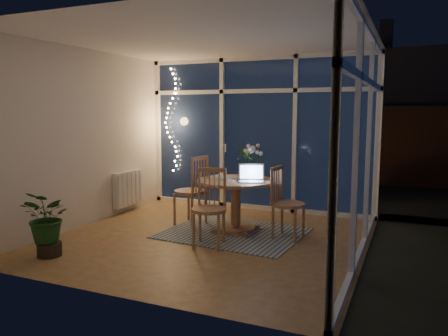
% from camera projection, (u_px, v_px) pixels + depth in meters
% --- Properties ---
extents(floor, '(4.00, 4.00, 0.00)m').
position_uv_depth(floor, '(209.00, 239.00, 5.83)').
color(floor, brown).
rests_on(floor, ground).
extents(ceiling, '(4.00, 4.00, 0.00)m').
position_uv_depth(ceiling, '(208.00, 39.00, 5.50)').
color(ceiling, silver).
rests_on(ceiling, wall_back).
extents(wall_back, '(4.00, 0.04, 2.60)m').
position_uv_depth(wall_back, '(258.00, 134.00, 7.48)').
color(wall_back, silver).
rests_on(wall_back, floor).
extents(wall_front, '(4.00, 0.04, 2.60)m').
position_uv_depth(wall_front, '(111.00, 156.00, 3.84)').
color(wall_front, silver).
rests_on(wall_front, floor).
extents(wall_left, '(0.04, 4.00, 2.60)m').
position_uv_depth(wall_left, '(86.00, 138.00, 6.45)').
color(wall_left, silver).
rests_on(wall_left, floor).
extents(wall_right, '(0.04, 4.00, 2.60)m').
position_uv_depth(wall_right, '(370.00, 147.00, 4.88)').
color(wall_right, silver).
rests_on(wall_right, floor).
extents(window_wall_back, '(4.00, 0.10, 2.60)m').
position_uv_depth(window_wall_back, '(258.00, 134.00, 7.45)').
color(window_wall_back, white).
rests_on(window_wall_back, floor).
extents(window_wall_right, '(0.10, 4.00, 2.60)m').
position_uv_depth(window_wall_right, '(366.00, 146.00, 4.89)').
color(window_wall_right, white).
rests_on(window_wall_right, floor).
extents(radiator, '(0.10, 0.70, 0.58)m').
position_uv_depth(radiator, '(128.00, 188.00, 7.36)').
color(radiator, white).
rests_on(radiator, wall_left).
extents(fairy_lights, '(0.24, 0.10, 1.85)m').
position_uv_depth(fairy_lights, '(171.00, 120.00, 8.00)').
color(fairy_lights, '#ECA75E').
rests_on(fairy_lights, window_wall_back).
extents(garden_patio, '(12.00, 6.00, 0.10)m').
position_uv_depth(garden_patio, '(320.00, 187.00, 10.19)').
color(garden_patio, black).
rests_on(garden_patio, ground).
extents(garden_fence, '(11.00, 0.08, 1.80)m').
position_uv_depth(garden_fence, '(305.00, 144.00, 10.72)').
color(garden_fence, '#382314').
rests_on(garden_fence, ground).
extents(neighbour_roof, '(7.00, 3.00, 2.20)m').
position_uv_depth(neighbour_roof, '(338.00, 94.00, 13.16)').
color(neighbour_roof, '#32353C').
rests_on(neighbour_roof, ground).
extents(garden_shrubs, '(0.90, 0.90, 0.90)m').
position_uv_depth(garden_shrubs, '(244.00, 171.00, 9.18)').
color(garden_shrubs, black).
rests_on(garden_shrubs, ground).
extents(rug, '(1.97, 1.62, 0.01)m').
position_uv_depth(rug, '(233.00, 233.00, 6.09)').
color(rug, beige).
rests_on(rug, floor).
extents(dining_table, '(1.16, 1.16, 0.74)m').
position_uv_depth(dining_table, '(236.00, 206.00, 6.14)').
color(dining_table, '#AC7A4D').
rests_on(dining_table, floor).
extents(chair_left, '(0.57, 0.57, 1.06)m').
position_uv_depth(chair_left, '(190.00, 190.00, 6.50)').
color(chair_left, '#AC7A4D').
rests_on(chair_left, floor).
extents(chair_right, '(0.50, 0.50, 0.98)m').
position_uv_depth(chair_right, '(289.00, 203.00, 5.78)').
color(chair_right, '#AC7A4D').
rests_on(chair_right, floor).
extents(chair_front, '(0.55, 0.55, 0.99)m').
position_uv_depth(chair_front, '(209.00, 208.00, 5.44)').
color(chair_front, '#AC7A4D').
rests_on(chair_front, floor).
extents(laptop, '(0.43, 0.40, 0.26)m').
position_uv_depth(laptop, '(251.00, 173.00, 5.88)').
color(laptop, silver).
rests_on(laptop, dining_table).
extents(flower_vase, '(0.22, 0.22, 0.21)m').
position_uv_depth(flower_vase, '(250.00, 170.00, 6.32)').
color(flower_vase, silver).
rests_on(flower_vase, dining_table).
extents(bowl, '(0.16, 0.16, 0.04)m').
position_uv_depth(bowl, '(259.00, 178.00, 6.14)').
color(bowl, white).
rests_on(bowl, dining_table).
extents(newspapers, '(0.50, 0.44, 0.02)m').
position_uv_depth(newspapers, '(225.00, 177.00, 6.24)').
color(newspapers, white).
rests_on(newspapers, dining_table).
extents(phone, '(0.13, 0.09, 0.01)m').
position_uv_depth(phone, '(242.00, 181.00, 5.97)').
color(phone, black).
rests_on(phone, dining_table).
extents(potted_plant, '(0.62, 0.57, 0.76)m').
position_uv_depth(potted_plant, '(48.00, 224.00, 5.09)').
color(potted_plant, '#17421A').
rests_on(potted_plant, floor).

